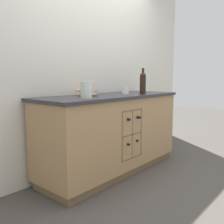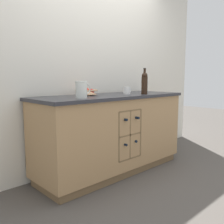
{
  "view_description": "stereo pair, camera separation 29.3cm",
  "coord_description": "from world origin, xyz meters",
  "px_view_note": "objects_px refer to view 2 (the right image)",
  "views": [
    {
      "loc": [
        -2.21,
        -1.89,
        1.12
      ],
      "look_at": [
        0.0,
        0.0,
        0.72
      ],
      "focal_mm": 40.0,
      "sensor_mm": 36.0,
      "label": 1
    },
    {
      "loc": [
        -2.0,
        -2.1,
        1.12
      ],
      "look_at": [
        0.0,
        0.0,
        0.72
      ],
      "focal_mm": 40.0,
      "sensor_mm": 36.0,
      "label": 2
    }
  ],
  "objects_px": {
    "fruit_bowl": "(86,92)",
    "ceramic_mug": "(127,90)",
    "standing_wine_bottle": "(144,82)",
    "white_pitcher": "(82,89)"
  },
  "relations": [
    {
      "from": "fruit_bowl",
      "to": "white_pitcher",
      "type": "height_order",
      "value": "white_pitcher"
    },
    {
      "from": "fruit_bowl",
      "to": "ceramic_mug",
      "type": "xyz_separation_m",
      "value": [
        0.49,
        -0.17,
        0.0
      ]
    },
    {
      "from": "fruit_bowl",
      "to": "standing_wine_bottle",
      "type": "relative_size",
      "value": 0.82
    },
    {
      "from": "white_pitcher",
      "to": "standing_wine_bottle",
      "type": "distance_m",
      "value": 0.94
    },
    {
      "from": "fruit_bowl",
      "to": "white_pitcher",
      "type": "xyz_separation_m",
      "value": [
        -0.29,
        -0.29,
        0.04
      ]
    },
    {
      "from": "fruit_bowl",
      "to": "white_pitcher",
      "type": "distance_m",
      "value": 0.41
    },
    {
      "from": "white_pitcher",
      "to": "fruit_bowl",
      "type": "bearing_deg",
      "value": 45.67
    },
    {
      "from": "standing_wine_bottle",
      "to": "white_pitcher",
      "type": "bearing_deg",
      "value": 178.99
    },
    {
      "from": "white_pitcher",
      "to": "standing_wine_bottle",
      "type": "xyz_separation_m",
      "value": [
        0.93,
        -0.02,
        0.05
      ]
    },
    {
      "from": "fruit_bowl",
      "to": "ceramic_mug",
      "type": "bearing_deg",
      "value": -19.61
    }
  ]
}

